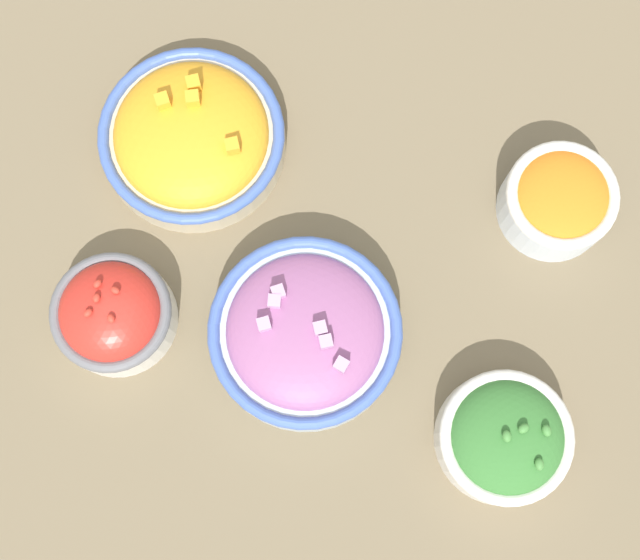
{
  "coord_description": "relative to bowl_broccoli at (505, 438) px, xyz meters",
  "views": [
    {
      "loc": [
        -0.05,
        0.18,
        0.89
      ],
      "look_at": [
        0.0,
        0.0,
        0.03
      ],
      "focal_mm": 50.0,
      "sensor_mm": 36.0,
      "label": 1
    }
  ],
  "objects": [
    {
      "name": "bowl_squash",
      "position": [
        0.37,
        -0.21,
        -0.01
      ],
      "size": [
        0.19,
        0.19,
        0.07
      ],
      "color": "beige",
      "rests_on": "ground_plane"
    },
    {
      "name": "bowl_red_onion",
      "position": [
        0.21,
        -0.05,
        0.0
      ],
      "size": [
        0.19,
        0.19,
        0.08
      ],
      "color": "#B2C1CC",
      "rests_on": "ground_plane"
    },
    {
      "name": "bowl_cherry_tomatoes",
      "position": [
        0.4,
        -0.02,
        0.0
      ],
      "size": [
        0.12,
        0.12,
        0.08
      ],
      "color": "silver",
      "rests_on": "ground_plane"
    },
    {
      "name": "bowl_carrots",
      "position": [
        -0.0,
        -0.24,
        0.0
      ],
      "size": [
        0.11,
        0.11,
        0.06
      ],
      "color": "silver",
      "rests_on": "ground_plane"
    },
    {
      "name": "bowl_broccoli",
      "position": [
        0.0,
        0.0,
        0.0
      ],
      "size": [
        0.13,
        0.13,
        0.07
      ],
      "color": "silver",
      "rests_on": "ground_plane"
    },
    {
      "name": "ground_plane",
      "position": [
        0.21,
        -0.1,
        -0.03
      ],
      "size": [
        3.0,
        3.0,
        0.0
      ],
      "primitive_type": "plane",
      "color": "#75664C"
    }
  ]
}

